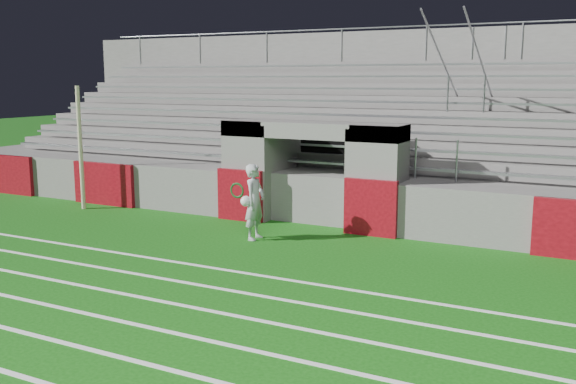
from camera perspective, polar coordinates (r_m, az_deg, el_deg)
The scene contains 6 objects.
ground at distance 13.56m, azimuth -4.26°, elevation -5.69°, with size 90.00×90.00×0.00m, color #10510D.
field_post at distance 19.05m, azimuth -17.96°, elevation 3.72°, with size 0.12×0.12×3.48m, color #C4BD91.
field_markings at distance 9.89m, azimuth -19.96°, elevation -12.32°, with size 28.00×8.09×0.01m.
stadium_structure at distance 20.39m, azimuth 7.49°, elevation 3.81°, with size 26.00×8.48×5.42m.
goalkeeper_with_ball at distance 14.75m, azimuth -2.99°, elevation -0.89°, with size 0.50×0.67×1.76m.
hose_coil at distance 16.77m, azimuth -4.45°, elevation 0.06°, with size 0.49×0.14×0.53m.
Camera 1 is at (6.87, -11.11, 3.66)m, focal length 40.00 mm.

